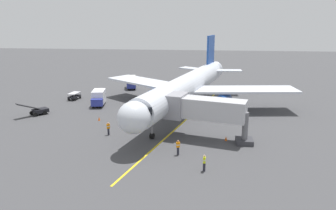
# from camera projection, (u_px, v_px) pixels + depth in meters

# --- Properties ---
(ground_plane) EXTENTS (220.00, 220.00, 0.00)m
(ground_plane) POSITION_uv_depth(u_px,v_px,m) (194.00, 107.00, 54.60)
(ground_plane) COLOR #424244
(apron_lead_in_line) EXTENTS (10.27, 38.78, 0.01)m
(apron_lead_in_line) POSITION_uv_depth(u_px,v_px,m) (183.00, 122.00, 46.46)
(apron_lead_in_line) COLOR yellow
(apron_lead_in_line) RESTS_ON ground
(airplane) EXTENTS (33.69, 39.80, 11.50)m
(airplane) POSITION_uv_depth(u_px,v_px,m) (187.00, 87.00, 51.46)
(airplane) COLOR silver
(airplane) RESTS_ON ground
(jet_bridge) EXTENTS (11.47, 5.42, 5.40)m
(jet_bridge) POSITION_uv_depth(u_px,v_px,m) (200.00, 109.00, 39.47)
(jet_bridge) COLOR #B7B7BC
(jet_bridge) RESTS_ON ground
(ground_crew_marshaller) EXTENTS (0.47, 0.39, 1.71)m
(ground_crew_marshaller) POSITION_uv_depth(u_px,v_px,m) (178.00, 147.00, 35.00)
(ground_crew_marshaller) COLOR #23232D
(ground_crew_marshaller) RESTS_ON ground
(ground_crew_wing_walker) EXTENTS (0.47, 0.43, 1.71)m
(ground_crew_wing_walker) POSITION_uv_depth(u_px,v_px,m) (108.00, 128.00, 41.14)
(ground_crew_wing_walker) COLOR #23232D
(ground_crew_wing_walker) RESTS_ON ground
(ground_crew_loader) EXTENTS (0.27, 0.41, 1.71)m
(ground_crew_loader) POSITION_uv_depth(u_px,v_px,m) (204.00, 163.00, 31.18)
(ground_crew_loader) COLOR #23232D
(ground_crew_loader) RESTS_ON ground
(box_truck_near_nose) EXTENTS (3.00, 4.93, 2.62)m
(box_truck_near_nose) POSITION_uv_depth(u_px,v_px,m) (131.00, 82.00, 69.39)
(box_truck_near_nose) COLOR #2D3899
(box_truck_near_nose) RESTS_ON ground
(box_truck_portside) EXTENTS (2.71, 4.87, 2.62)m
(box_truck_portside) POSITION_uv_depth(u_px,v_px,m) (99.00, 98.00, 55.41)
(box_truck_portside) COLOR #2D3899
(box_truck_portside) RESTS_ON ground
(belt_loader_starboard_side) EXTENTS (3.84, 4.30, 2.32)m
(belt_loader_starboard_side) POSITION_uv_depth(u_px,v_px,m) (39.00, 110.00, 50.05)
(belt_loader_starboard_side) COLOR black
(belt_loader_starboard_side) RESTS_ON ground
(baggage_cart_rear_apron) EXTENTS (1.80, 2.74, 1.27)m
(baggage_cart_rear_apron) POSITION_uv_depth(u_px,v_px,m) (74.00, 96.00, 59.87)
(baggage_cart_rear_apron) COLOR black
(baggage_cart_rear_apron) RESTS_ON ground
(safety_cone_nose_left) EXTENTS (0.32, 0.32, 0.55)m
(safety_cone_nose_left) POSITION_uv_depth(u_px,v_px,m) (99.00, 119.00, 47.26)
(safety_cone_nose_left) COLOR #F2590F
(safety_cone_nose_left) RESTS_ON ground
(safety_cone_nose_right) EXTENTS (0.32, 0.32, 0.55)m
(safety_cone_nose_right) POSITION_uv_depth(u_px,v_px,m) (226.00, 138.00, 39.33)
(safety_cone_nose_right) COLOR #F2590F
(safety_cone_nose_right) RESTS_ON ground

